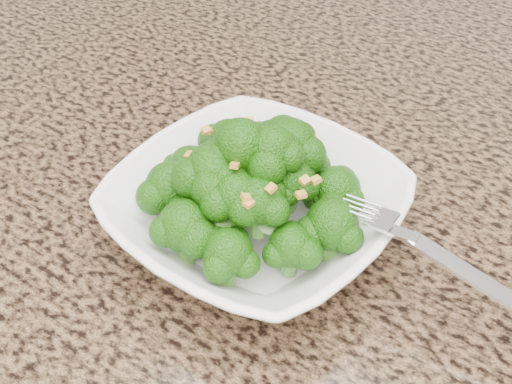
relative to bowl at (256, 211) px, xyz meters
The scene contains 5 objects.
granite_counter 0.14m from the bowl, 60.76° to the left, with size 1.64×1.04×0.03m, color brown.
bowl is the anchor object (origin of this frame).
broccoli_pile 0.07m from the bowl, 90.00° to the left, with size 0.21×0.21×0.08m, color #1B5609, non-canonical shape.
garlic_topping 0.11m from the bowl, ahead, with size 0.12×0.12×0.01m, color gold, non-canonical shape.
fork 0.13m from the bowl, ahead, with size 0.19×0.03×0.01m, color silver, non-canonical shape.
Camera 1 is at (0.16, -0.14, 1.30)m, focal length 45.00 mm.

